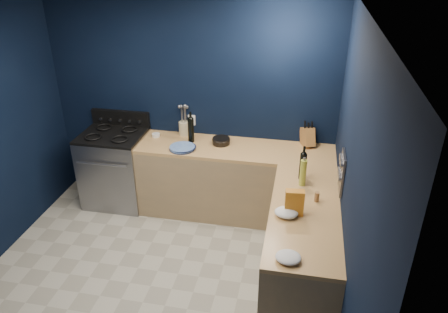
% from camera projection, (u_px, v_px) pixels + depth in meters
% --- Properties ---
extents(floor, '(3.50, 3.50, 0.02)m').
position_uv_depth(floor, '(151.00, 287.00, 4.27)').
color(floor, '#ACA898').
rests_on(floor, ground).
extents(ceiling, '(3.50, 3.50, 0.02)m').
position_uv_depth(ceiling, '(122.00, 13.00, 3.07)').
color(ceiling, silver).
rests_on(ceiling, ground).
extents(wall_back, '(3.50, 0.02, 2.60)m').
position_uv_depth(wall_back, '(192.00, 103.00, 5.20)').
color(wall_back, black).
rests_on(wall_back, ground).
extents(wall_right, '(0.02, 3.50, 2.60)m').
position_uv_depth(wall_right, '(350.00, 193.00, 3.37)').
color(wall_right, black).
rests_on(wall_right, ground).
extents(cab_back, '(2.30, 0.63, 0.86)m').
position_uv_depth(cab_back, '(235.00, 182.00, 5.22)').
color(cab_back, '#9F8158').
rests_on(cab_back, floor).
extents(top_back, '(2.30, 0.63, 0.04)m').
position_uv_depth(top_back, '(235.00, 149.00, 5.01)').
color(top_back, olive).
rests_on(top_back, cab_back).
extents(cab_right, '(0.63, 1.67, 0.86)m').
position_uv_depth(cab_right, '(301.00, 252.00, 4.07)').
color(cab_right, '#9F8158').
rests_on(cab_right, floor).
extents(top_right, '(0.63, 1.67, 0.04)m').
position_uv_depth(top_right, '(305.00, 212.00, 3.86)').
color(top_right, olive).
rests_on(top_right, cab_right).
extents(gas_range, '(0.76, 0.66, 0.92)m').
position_uv_depth(gas_range, '(116.00, 169.00, 5.45)').
color(gas_range, gray).
rests_on(gas_range, floor).
extents(oven_door, '(0.59, 0.02, 0.42)m').
position_uv_depth(oven_door, '(106.00, 182.00, 5.18)').
color(oven_door, black).
rests_on(oven_door, gas_range).
extents(cooktop, '(0.76, 0.66, 0.03)m').
position_uv_depth(cooktop, '(112.00, 135.00, 5.23)').
color(cooktop, black).
rests_on(cooktop, gas_range).
extents(backguard, '(0.76, 0.06, 0.20)m').
position_uv_depth(backguard, '(121.00, 118.00, 5.45)').
color(backguard, black).
rests_on(backguard, gas_range).
extents(spice_panel, '(0.02, 0.28, 0.38)m').
position_uv_depth(spice_panel, '(342.00, 173.00, 3.91)').
color(spice_panel, gray).
rests_on(spice_panel, wall_right).
extents(wall_outlet, '(0.09, 0.02, 0.13)m').
position_uv_depth(wall_outlet, '(192.00, 120.00, 5.29)').
color(wall_outlet, white).
rests_on(wall_outlet, wall_back).
extents(plate_stack, '(0.33, 0.33, 0.04)m').
position_uv_depth(plate_stack, '(182.00, 148.00, 4.96)').
color(plate_stack, '#495BAD').
rests_on(plate_stack, top_back).
extents(ramekin, '(0.13, 0.13, 0.04)m').
position_uv_depth(ramekin, '(156.00, 135.00, 5.27)').
color(ramekin, white).
rests_on(ramekin, top_back).
extents(utensil_crock, '(0.17, 0.17, 0.17)m').
position_uv_depth(utensil_crock, '(184.00, 128.00, 5.30)').
color(utensil_crock, beige).
rests_on(utensil_crock, top_back).
extents(wine_bottle_back, '(0.09, 0.09, 0.30)m').
position_uv_depth(wine_bottle_back, '(191.00, 130.00, 5.09)').
color(wine_bottle_back, black).
rests_on(wine_bottle_back, top_back).
extents(lemon_basket, '(0.24, 0.24, 0.08)m').
position_uv_depth(lemon_basket, '(221.00, 141.00, 5.08)').
color(lemon_basket, black).
rests_on(lemon_basket, top_back).
extents(knife_block, '(0.20, 0.28, 0.27)m').
position_uv_depth(knife_block, '(307.00, 137.00, 5.02)').
color(knife_block, olive).
rests_on(knife_block, top_back).
extents(wine_bottle_right, '(0.09, 0.09, 0.28)m').
position_uv_depth(wine_bottle_right, '(303.00, 166.00, 4.31)').
color(wine_bottle_right, black).
rests_on(wine_bottle_right, top_right).
extents(oil_bottle, '(0.08, 0.08, 0.27)m').
position_uv_depth(oil_bottle, '(303.00, 173.00, 4.20)').
color(oil_bottle, '#A5B036').
rests_on(oil_bottle, top_right).
extents(spice_jar_near, '(0.05, 0.05, 0.10)m').
position_uv_depth(spice_jar_near, '(317.00, 197.00, 3.97)').
color(spice_jar_near, olive).
rests_on(spice_jar_near, top_right).
extents(spice_jar_far, '(0.05, 0.05, 0.08)m').
position_uv_depth(spice_jar_far, '(301.00, 193.00, 4.05)').
color(spice_jar_far, olive).
rests_on(spice_jar_far, top_right).
extents(crouton_bag, '(0.17, 0.09, 0.24)m').
position_uv_depth(crouton_bag, '(294.00, 203.00, 3.75)').
color(crouton_bag, '#B4250E').
rests_on(crouton_bag, top_right).
extents(towel_front, '(0.26, 0.24, 0.07)m').
position_uv_depth(towel_front, '(286.00, 213.00, 3.77)').
color(towel_front, white).
rests_on(towel_front, top_right).
extents(towel_end, '(0.25, 0.24, 0.06)m').
position_uv_depth(towel_end, '(288.00, 257.00, 3.25)').
color(towel_end, white).
rests_on(towel_end, top_right).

